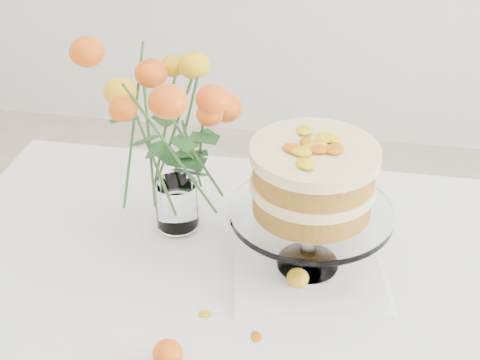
% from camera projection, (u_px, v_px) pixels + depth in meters
% --- Properties ---
extents(table, '(1.43, 0.93, 0.76)m').
position_uv_depth(table, '(276.00, 317.00, 1.32)').
color(table, tan).
rests_on(table, ground).
extents(napkin, '(0.33, 0.33, 0.01)m').
position_uv_depth(napkin, '(307.00, 266.00, 1.32)').
color(napkin, white).
rests_on(napkin, table).
extents(cake_stand, '(0.31, 0.31, 0.28)m').
position_uv_depth(cake_stand, '(313.00, 185.00, 1.22)').
color(cake_stand, white).
rests_on(cake_stand, napkin).
extents(rose_vase, '(0.33, 0.33, 0.45)m').
position_uv_depth(rose_vase, '(171.00, 117.00, 1.29)').
color(rose_vase, white).
rests_on(rose_vase, table).
extents(loose_rose_near, '(0.08, 0.04, 0.04)m').
position_uv_depth(loose_rose_near, '(298.00, 278.00, 1.27)').
color(loose_rose_near, yellow).
rests_on(loose_rose_near, table).
extents(loose_rose_far, '(0.09, 0.05, 0.04)m').
position_uv_depth(loose_rose_far, '(168.00, 353.00, 1.10)').
color(loose_rose_far, '#D1510A').
rests_on(loose_rose_far, table).
extents(stray_petal_a, '(0.03, 0.02, 0.00)m').
position_uv_depth(stray_petal_a, '(205.00, 314.00, 1.21)').
color(stray_petal_a, yellow).
rests_on(stray_petal_a, table).
extents(stray_petal_b, '(0.03, 0.02, 0.00)m').
position_uv_depth(stray_petal_b, '(256.00, 337.00, 1.16)').
color(stray_petal_b, yellow).
rests_on(stray_petal_b, table).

